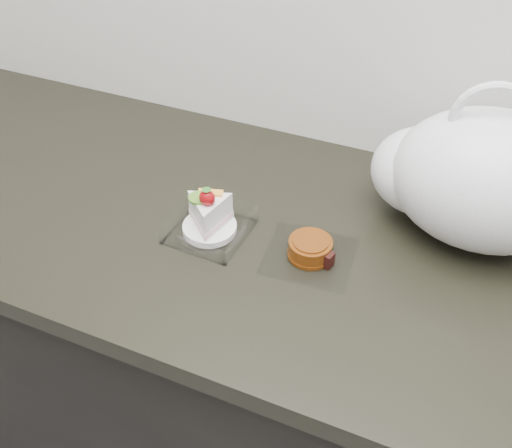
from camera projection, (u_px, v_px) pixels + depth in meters
The scene contains 4 objects.
counter at pixel (315, 393), 1.27m from camera, with size 2.04×0.64×0.90m.
cake_tray at pixel (209, 220), 0.99m from camera, with size 0.13×0.13×0.10m.
mooncake_wrap at pixel (311, 250), 0.95m from camera, with size 0.16×0.15×0.04m.
plastic_bag at pixel (474, 178), 0.93m from camera, with size 0.35×0.25×0.29m.
Camera 1 is at (0.16, 0.98, 1.57)m, focal length 40.00 mm.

